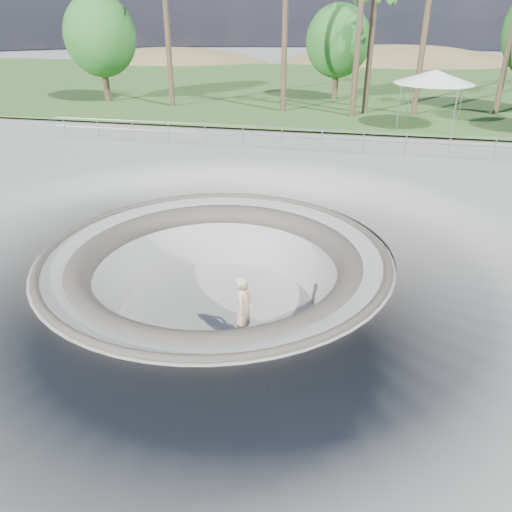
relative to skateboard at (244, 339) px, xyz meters
name	(u,v)px	position (x,y,z in m)	size (l,w,h in m)	color
ground	(216,253)	(-1.22, 1.54, 1.83)	(180.00, 180.00, 0.00)	gray
skate_bowl	(218,305)	(-1.22, 1.54, 0.00)	(14.00, 14.00, 4.10)	gray
grass_strip	(322,86)	(-1.22, 35.54, 2.05)	(180.00, 36.00, 0.12)	#3A6327
distant_hills	(362,119)	(2.56, 58.71, -5.19)	(103.20, 45.00, 28.60)	brown
safety_railing	(282,137)	(-1.22, 13.54, 2.52)	(25.00, 0.06, 1.03)	gray
skateboard	(244,339)	(0.00, 0.00, 0.00)	(0.94, 0.58, 0.09)	olive
skater	(244,309)	(0.00, 0.00, 1.00)	(0.71, 0.47, 1.95)	beige
canopy_white	(435,77)	(6.36, 19.54, 4.86)	(6.05, 6.05, 3.15)	gray
bushy_tree_left	(100,36)	(-15.94, 23.94, 6.53)	(5.07, 4.61, 7.32)	brown
bushy_tree_mid	(338,41)	(0.38, 28.26, 6.14)	(4.64, 4.22, 6.69)	brown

